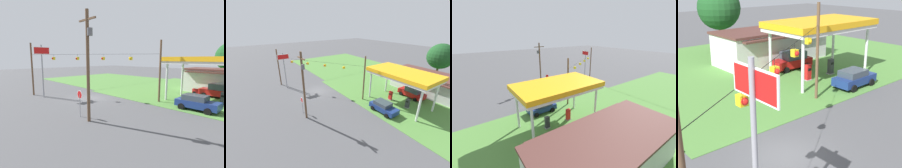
% 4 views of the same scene
% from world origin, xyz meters
% --- Properties ---
extents(ground_plane, '(160.00, 160.00, 0.00)m').
position_xyz_m(ground_plane, '(0.00, 0.00, 0.00)').
color(ground_plane, '#4C4C4F').
extents(gas_station_canopy, '(10.19, 5.78, 5.62)m').
position_xyz_m(gas_station_canopy, '(11.94, 8.82, 5.10)').
color(gas_station_canopy, silver).
rests_on(gas_station_canopy, ground).
extents(gas_station_store, '(13.18, 6.37, 3.82)m').
position_xyz_m(gas_station_store, '(12.44, 17.09, 1.93)').
color(gas_station_store, silver).
rests_on(gas_station_store, ground).
extents(fuel_pump_near, '(0.71, 0.56, 1.59)m').
position_xyz_m(fuel_pump_near, '(10.33, 8.82, 0.76)').
color(fuel_pump_near, gray).
rests_on(fuel_pump_near, ground).
extents(fuel_pump_far, '(0.71, 0.56, 1.59)m').
position_xyz_m(fuel_pump_far, '(13.55, 8.82, 0.76)').
color(fuel_pump_far, gray).
rests_on(fuel_pump_far, ground).
extents(car_at_pumps_front, '(4.23, 2.15, 1.62)m').
position_xyz_m(car_at_pumps_front, '(12.17, 4.81, 0.85)').
color(car_at_pumps_front, navy).
rests_on(car_at_pumps_front, ground).
extents(car_at_pumps_rear, '(4.59, 2.30, 1.96)m').
position_xyz_m(car_at_pumps_rear, '(11.86, 12.83, 0.99)').
color(car_at_pumps_rear, '#AD1414').
rests_on(car_at_pumps_rear, ground).
extents(stop_sign_roadside, '(0.80, 0.08, 2.50)m').
position_xyz_m(stop_sign_roadside, '(5.57, -5.30, 1.81)').
color(stop_sign_roadside, '#99999E').
rests_on(stop_sign_roadside, ground).
extents(stop_sign_overhead, '(0.22, 2.17, 7.24)m').
position_xyz_m(stop_sign_overhead, '(-5.01, -4.46, 5.08)').
color(stop_sign_overhead, gray).
rests_on(stop_sign_overhead, ground).
extents(utility_pole_main, '(2.20, 0.44, 9.32)m').
position_xyz_m(utility_pole_main, '(7.14, -5.37, 5.22)').
color(utility_pole_main, brown).
rests_on(utility_pole_main, ground).
extents(signal_span_gantry, '(15.27, 10.24, 7.63)m').
position_xyz_m(signal_span_gantry, '(0.00, -0.01, 4.19)').
color(signal_span_gantry, brown).
rests_on(signal_span_gantry, ground).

